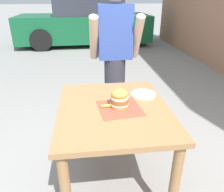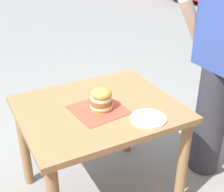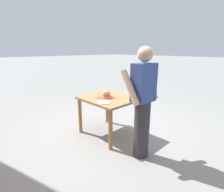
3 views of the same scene
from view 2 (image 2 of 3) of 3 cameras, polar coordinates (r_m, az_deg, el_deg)
ground_plane at (r=2.48m, az=-2.14°, el=-17.19°), size 80.00×80.00×0.00m
patio_table at (r=2.09m, az=-2.44°, el=-4.95°), size 0.85×1.01×0.75m
serving_paper at (r=1.98m, az=-2.50°, el=-2.51°), size 0.35×0.35×0.00m
sandwich at (r=1.95m, az=-2.10°, el=-0.55°), size 0.14×0.14×0.18m
pickle_spear at (r=2.05m, az=-3.08°, el=-0.87°), size 0.09×0.03×0.02m
side_plate_with_forks at (r=1.89m, az=6.64°, el=-4.10°), size 0.22×0.22×0.02m
diner_across_table at (r=2.36m, az=18.90°, el=4.63°), size 0.55×0.35×1.69m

